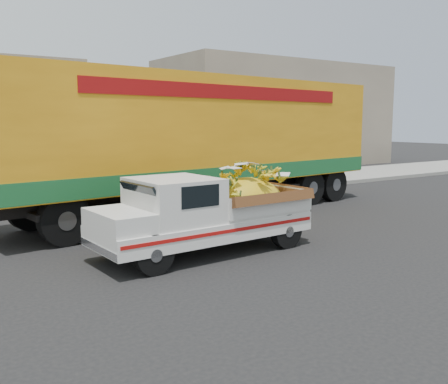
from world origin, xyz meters
TOP-DOWN VIEW (x-y plane):
  - ground at (0.00, 0.00)m, footprint 100.00×100.00m
  - curb at (0.00, 5.58)m, footprint 60.00×0.25m
  - sidewalk at (0.00, 7.68)m, footprint 60.00×4.00m
  - building_right at (14.00, 14.58)m, footprint 14.00×6.00m
  - pickup_truck at (-0.29, -0.53)m, footprint 4.48×1.81m
  - semi_trailer at (1.62, 3.13)m, footprint 12.03×3.90m

SIDE VIEW (x-z plane):
  - ground at x=0.00m, z-range 0.00..0.00m
  - sidewalk at x=0.00m, z-range 0.00..0.14m
  - curb at x=0.00m, z-range 0.00..0.15m
  - pickup_truck at x=-0.29m, z-range 0.06..1.61m
  - semi_trailer at x=1.62m, z-range 0.22..4.02m
  - building_right at x=14.00m, z-range 0.00..6.00m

